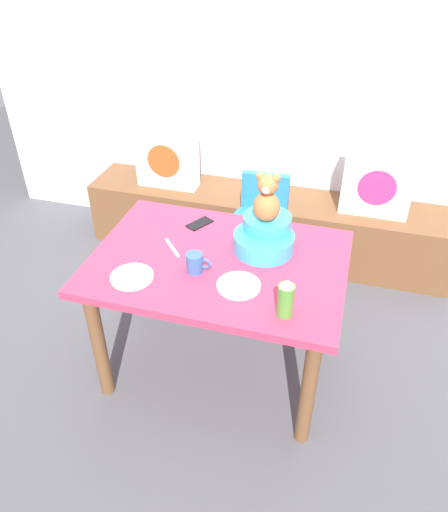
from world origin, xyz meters
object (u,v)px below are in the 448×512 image
(infant_seat_teal, at_px, (265,236))
(teddy_bear, at_px, (267,199))
(highchair, at_px, (260,221))
(coffee_mug, at_px, (195,263))
(dinner_plate_far, at_px, (239,285))
(dinner_plate_near, at_px, (132,277))
(cell_phone, at_px, (200,224))
(pillow_floral_left, at_px, (167,157))
(pillow_floral_right, at_px, (377,183))
(ketchup_bottle, at_px, (286,298))
(dining_table, at_px, (218,277))

(infant_seat_teal, xyz_separation_m, teddy_bear, (-0.00, -0.00, 0.21))
(highchair, height_order, coffee_mug, coffee_mug)
(highchair, height_order, dinner_plate_far, highchair)
(coffee_mug, bearing_deg, highchair, 81.65)
(dinner_plate_near, relative_size, cell_phone, 1.39)
(pillow_floral_left, bearing_deg, dinner_plate_far, -56.84)
(cell_phone, bearing_deg, dinner_plate_far, 156.11)
(pillow_floral_left, distance_m, pillow_floral_right, 1.46)
(coffee_mug, bearing_deg, infant_seat_teal, 46.15)
(teddy_bear, distance_m, dinner_plate_far, 0.43)
(pillow_floral_left, height_order, infant_seat_teal, same)
(dinner_plate_far, bearing_deg, ketchup_bottle, -28.23)
(infant_seat_teal, distance_m, ketchup_bottle, 0.49)
(cell_phone, bearing_deg, pillow_floral_left, -28.94)
(highchair, relative_size, ketchup_bottle, 4.27)
(infant_seat_teal, relative_size, dinner_plate_far, 1.65)
(pillow_floral_left, height_order, pillow_floral_right, same)
(teddy_bear, bearing_deg, dinner_plate_far, -97.65)
(infant_seat_teal, distance_m, coffee_mug, 0.39)
(pillow_floral_left, relative_size, cell_phone, 3.06)
(dining_table, bearing_deg, teddy_bear, 39.38)
(cell_phone, bearing_deg, dinner_plate_near, 103.64)
(pillow_floral_right, height_order, dinner_plate_far, pillow_floral_right)
(highchair, bearing_deg, infant_seat_teal, -76.58)
(dinner_plate_far, xyz_separation_m, cell_phone, (-0.34, 0.46, -0.00))
(pillow_floral_left, height_order, coffee_mug, pillow_floral_left)
(dining_table, bearing_deg, highchair, 86.03)
(highchair, height_order, ketchup_bottle, ketchup_bottle)
(pillow_floral_right, bearing_deg, coffee_mug, -121.98)
(dining_table, distance_m, coffee_mug, 0.21)
(ketchup_bottle, bearing_deg, coffee_mug, 158.57)
(dinner_plate_near, xyz_separation_m, dinner_plate_far, (0.49, 0.07, 0.00))
(pillow_floral_left, xyz_separation_m, highchair, (0.78, -0.42, -0.16))
(dining_table, relative_size, dinner_plate_far, 6.15)
(pillow_floral_right, distance_m, dinner_plate_near, 1.77)
(highchair, relative_size, dinner_plate_near, 3.95)
(dining_table, distance_m, dinner_plate_near, 0.44)
(infant_seat_teal, height_order, dinner_plate_far, infant_seat_teal)
(pillow_floral_left, xyz_separation_m, cell_phone, (0.54, -0.89, 0.06))
(ketchup_bottle, bearing_deg, cell_phone, 134.36)
(ketchup_bottle, relative_size, dinner_plate_near, 0.92)
(ketchup_bottle, bearing_deg, highchair, 107.27)
(dining_table, relative_size, teddy_bear, 4.92)
(cell_phone, bearing_deg, coffee_mug, 135.35)
(highchair, distance_m, infant_seat_teal, 0.67)
(ketchup_bottle, distance_m, dinner_plate_far, 0.27)
(pillow_floral_right, bearing_deg, cell_phone, -135.96)
(ketchup_bottle, relative_size, coffee_mug, 1.54)
(dinner_plate_near, bearing_deg, infant_seat_teal, 37.45)
(coffee_mug, xyz_separation_m, dinner_plate_far, (0.22, -0.05, -0.04))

